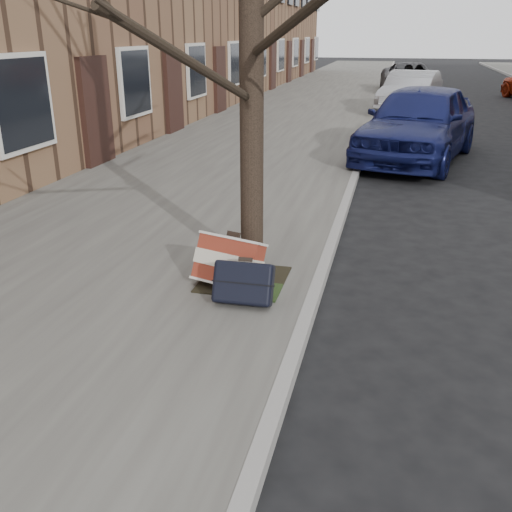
% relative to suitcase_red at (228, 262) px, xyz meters
% --- Properties ---
extents(ground, '(120.00, 120.00, 0.00)m').
position_rel_suitcase_red_xyz_m(ground, '(2.11, -1.02, -0.38)').
color(ground, black).
rests_on(ground, ground).
extents(near_sidewalk, '(5.00, 70.00, 0.12)m').
position_rel_suitcase_red_xyz_m(near_sidewalk, '(-1.59, 13.98, -0.32)').
color(near_sidewalk, slate).
rests_on(near_sidewalk, ground).
extents(house_near, '(6.80, 40.00, 7.00)m').
position_rel_suitcase_red_xyz_m(house_near, '(-7.49, 14.98, 3.12)').
color(house_near, brown).
rests_on(house_near, ground).
extents(dirt_patch, '(0.85, 0.85, 0.02)m').
position_rel_suitcase_red_xyz_m(dirt_patch, '(0.11, 0.18, -0.26)').
color(dirt_patch, black).
rests_on(dirt_patch, near_sidewalk).
extents(suitcase_red, '(0.76, 0.56, 0.53)m').
position_rel_suitcase_red_xyz_m(suitcase_red, '(0.00, 0.00, 0.00)').
color(suitcase_red, maroon).
rests_on(suitcase_red, near_sidewalk).
extents(suitcase_navy, '(0.56, 0.33, 0.44)m').
position_rel_suitcase_red_xyz_m(suitcase_navy, '(0.25, -0.35, -0.04)').
color(suitcase_navy, black).
rests_on(suitcase_navy, near_sidewalk).
extents(car_near_front, '(2.89, 4.88, 1.56)m').
position_rel_suitcase_red_xyz_m(car_near_front, '(1.95, 7.31, 0.40)').
color(car_near_front, '#131950').
rests_on(car_near_front, ground).
extents(car_near_mid, '(2.19, 4.30, 1.35)m').
position_rel_suitcase_red_xyz_m(car_near_mid, '(1.87, 14.67, 0.29)').
color(car_near_mid, '#A8ABB0').
rests_on(car_near_mid, ground).
extents(car_near_back, '(2.59, 4.86, 1.30)m').
position_rel_suitcase_red_xyz_m(car_near_back, '(1.87, 21.37, 0.27)').
color(car_near_back, '#35353A').
rests_on(car_near_back, ground).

